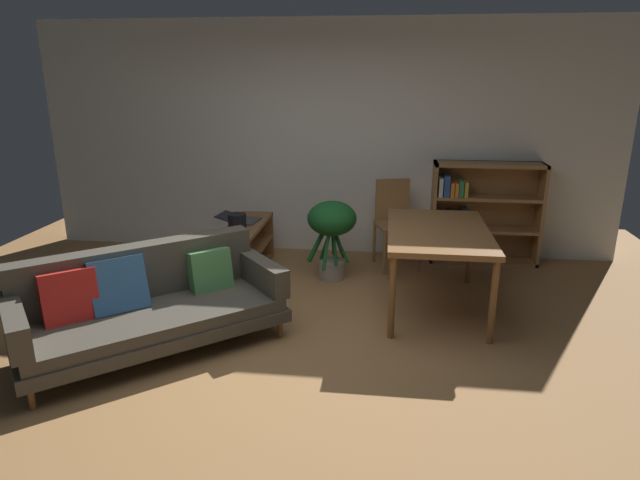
{
  "coord_description": "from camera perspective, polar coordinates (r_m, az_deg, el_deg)",
  "views": [
    {
      "loc": [
        0.75,
        -3.73,
        2.12
      ],
      "look_at": [
        0.22,
        0.46,
        0.81
      ],
      "focal_mm": 30.65,
      "sensor_mm": 36.0,
      "label": 1
    }
  ],
  "objects": [
    {
      "name": "media_console",
      "position": [
        5.97,
        -7.79,
        -0.98
      ],
      "size": [
        0.36,
        1.23,
        0.54
      ],
      "color": "brown",
      "rests_on": "ground_plane"
    },
    {
      "name": "fabric_couch",
      "position": [
        4.56,
        -17.6,
        -6.18
      ],
      "size": [
        2.08,
        1.94,
        0.78
      ],
      "color": "brown",
      "rests_on": "ground_plane"
    },
    {
      "name": "ground_plane",
      "position": [
        4.36,
        -3.75,
        -11.93
      ],
      "size": [
        8.16,
        8.16,
        0.0
      ],
      "primitive_type": "plane",
      "color": "#9E7042"
    },
    {
      "name": "dining_table",
      "position": [
        5.05,
        12.2,
        0.35
      ],
      "size": [
        0.9,
        1.45,
        0.76
      ],
      "color": "brown",
      "rests_on": "ground_plane"
    },
    {
      "name": "desk_speaker",
      "position": [
        5.55,
        -8.64,
        1.65
      ],
      "size": [
        0.18,
        0.18,
        0.21
      ],
      "color": "black",
      "rests_on": "media_console"
    },
    {
      "name": "dining_chair_near",
      "position": [
        6.17,
        7.84,
        2.25
      ],
      "size": [
        0.55,
        0.56,
        0.97
      ],
      "color": "olive",
      "rests_on": "ground_plane"
    },
    {
      "name": "open_laptop",
      "position": [
        6.06,
        -8.31,
        2.16
      ],
      "size": [
        0.48,
        0.37,
        0.07
      ],
      "color": "#333338",
      "rests_on": "media_console"
    },
    {
      "name": "back_wall_panel",
      "position": [
        6.52,
        0.49,
        10.43
      ],
      "size": [
        6.8,
        0.1,
        2.7
      ],
      "primitive_type": "cube",
      "color": "silver",
      "rests_on": "ground_plane"
    },
    {
      "name": "bookshelf",
      "position": [
        6.52,
        16.03,
        2.62
      ],
      "size": [
        1.21,
        0.34,
        1.15
      ],
      "color": "olive",
      "rests_on": "ground_plane"
    },
    {
      "name": "potted_floor_plant",
      "position": [
        5.68,
        1.24,
        1.48
      ],
      "size": [
        0.52,
        0.58,
        0.84
      ],
      "color": "#9E9389",
      "rests_on": "ground_plane"
    }
  ]
}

